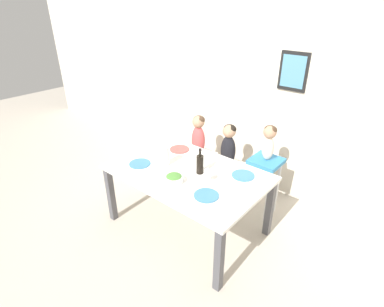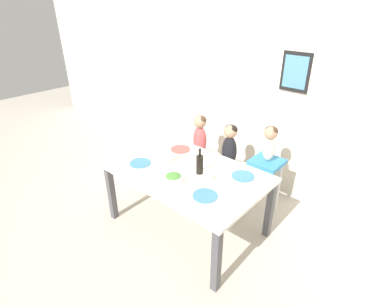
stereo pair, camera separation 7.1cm
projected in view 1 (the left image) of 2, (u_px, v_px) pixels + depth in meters
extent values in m
plane|color=#BCB2A3|center=(188.00, 225.00, 3.55)|extent=(14.00, 14.00, 0.00)
cube|color=beige|center=(256.00, 89.00, 3.86)|extent=(10.00, 0.06, 2.70)
cube|color=black|center=(293.00, 71.00, 3.42)|extent=(0.34, 0.02, 0.44)
cube|color=teal|center=(293.00, 72.00, 3.41)|extent=(0.28, 0.00, 0.36)
cube|color=white|center=(187.00, 172.00, 3.21)|extent=(1.67, 1.07, 0.03)
cube|color=#4C4C51|center=(111.00, 194.00, 3.50)|extent=(0.07, 0.07, 0.71)
cube|color=#4C4C51|center=(219.00, 260.00, 2.62)|extent=(0.07, 0.07, 0.71)
cube|color=#4C4C51|center=(168.00, 163.00, 4.15)|extent=(0.07, 0.07, 0.71)
cube|color=#4C4C51|center=(270.00, 208.00, 3.27)|extent=(0.07, 0.07, 0.71)
cylinder|color=silver|center=(183.00, 171.00, 4.24)|extent=(0.04, 0.04, 0.43)
cylinder|color=silver|center=(200.00, 178.00, 4.07)|extent=(0.04, 0.04, 0.43)
cylinder|color=silver|center=(196.00, 163.00, 4.45)|extent=(0.04, 0.04, 0.43)
cylinder|color=silver|center=(213.00, 169.00, 4.28)|extent=(0.04, 0.04, 0.43)
cube|color=silver|center=(198.00, 155.00, 4.15)|extent=(0.40, 0.41, 0.05)
cylinder|color=silver|center=(210.00, 183.00, 3.97)|extent=(0.04, 0.04, 0.43)
cylinder|color=silver|center=(229.00, 191.00, 3.80)|extent=(0.04, 0.04, 0.43)
cylinder|color=silver|center=(223.00, 174.00, 4.17)|extent=(0.04, 0.04, 0.43)
cylinder|color=silver|center=(242.00, 181.00, 4.00)|extent=(0.04, 0.04, 0.43)
cube|color=silver|center=(227.00, 166.00, 3.88)|extent=(0.40, 0.41, 0.05)
cylinder|color=silver|center=(248.00, 189.00, 3.61)|extent=(0.04, 0.04, 0.69)
cylinder|color=silver|center=(267.00, 197.00, 3.47)|extent=(0.04, 0.04, 0.69)
cylinder|color=silver|center=(258.00, 180.00, 3.78)|extent=(0.04, 0.04, 0.69)
cylinder|color=silver|center=(277.00, 187.00, 3.64)|extent=(0.04, 0.04, 0.69)
cube|color=teal|center=(266.00, 161.00, 3.45)|extent=(0.34, 0.35, 0.05)
ellipsoid|color=#C64C4C|center=(198.00, 140.00, 4.04)|extent=(0.20, 0.15, 0.41)
sphere|color=tan|center=(198.00, 122.00, 3.92)|extent=(0.16, 0.16, 0.16)
ellipsoid|color=#473323|center=(199.00, 120.00, 3.92)|extent=(0.16, 0.16, 0.11)
ellipsoid|color=black|center=(228.00, 151.00, 3.77)|extent=(0.20, 0.15, 0.41)
sphere|color=tan|center=(229.00, 131.00, 3.65)|extent=(0.16, 0.16, 0.16)
ellipsoid|color=black|center=(230.00, 129.00, 3.64)|extent=(0.16, 0.16, 0.11)
ellipsoid|color=beige|center=(268.00, 148.00, 3.38)|extent=(0.14, 0.10, 0.29)
sphere|color=tan|center=(270.00, 132.00, 3.28)|extent=(0.15, 0.15, 0.15)
ellipsoid|color=#473323|center=(271.00, 130.00, 3.28)|extent=(0.14, 0.14, 0.10)
cylinder|color=black|center=(200.00, 165.00, 3.12)|extent=(0.08, 0.08, 0.20)
cylinder|color=black|center=(200.00, 152.00, 3.06)|extent=(0.03, 0.03, 0.08)
cylinder|color=black|center=(200.00, 150.00, 3.04)|extent=(0.03, 0.03, 0.02)
cylinder|color=white|center=(165.00, 156.00, 3.27)|extent=(0.10, 0.10, 0.23)
cylinder|color=white|center=(207.00, 182.00, 3.00)|extent=(0.06, 0.06, 0.00)
cylinder|color=white|center=(207.00, 179.00, 2.99)|extent=(0.01, 0.01, 0.07)
ellipsoid|color=white|center=(207.00, 172.00, 2.95)|extent=(0.07, 0.07, 0.09)
cylinder|color=white|center=(174.00, 179.00, 2.99)|extent=(0.18, 0.18, 0.07)
ellipsoid|color=#4C8438|center=(174.00, 176.00, 2.97)|extent=(0.16, 0.16, 0.05)
cylinder|color=teal|center=(140.00, 164.00, 3.33)|extent=(0.24, 0.24, 0.01)
cylinder|color=#D14C47|center=(179.00, 149.00, 3.65)|extent=(0.24, 0.24, 0.01)
cylinder|color=teal|center=(243.00, 175.00, 3.11)|extent=(0.24, 0.24, 0.01)
cylinder|color=teal|center=(206.00, 195.00, 2.80)|extent=(0.24, 0.24, 0.01)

